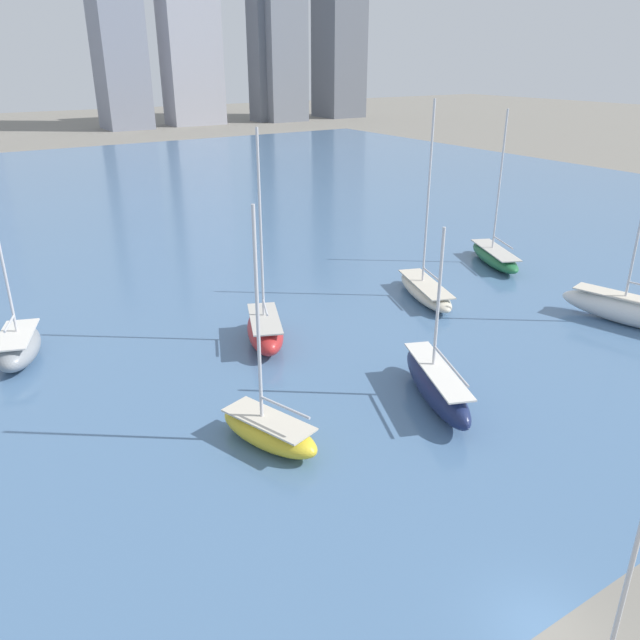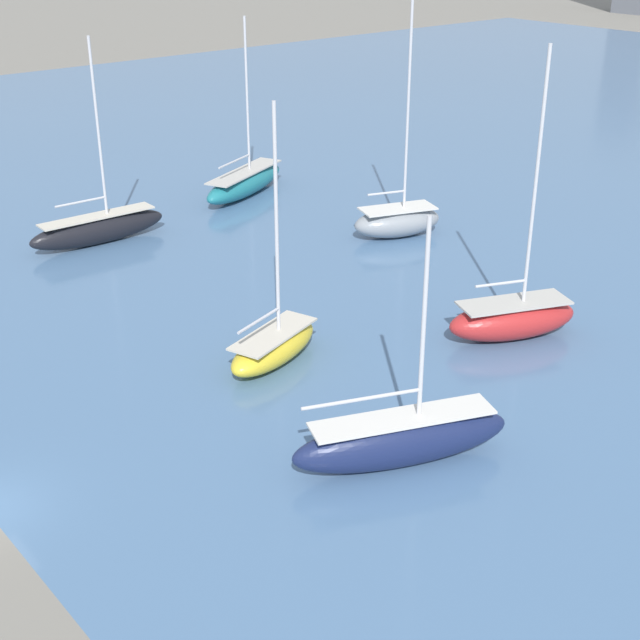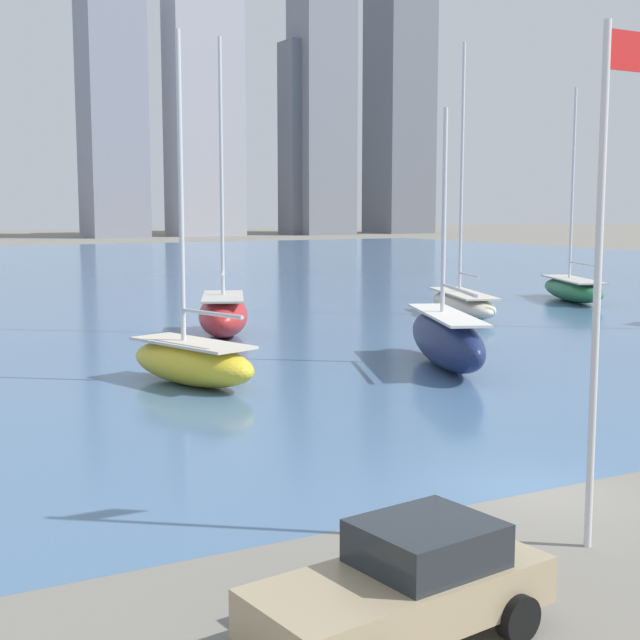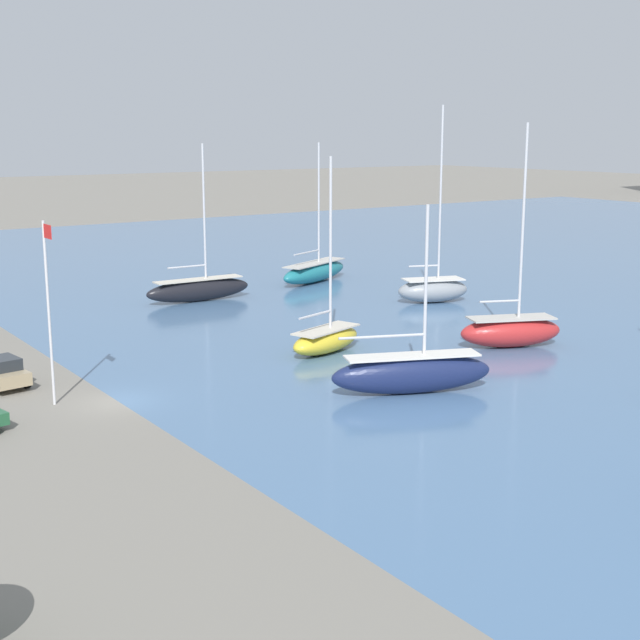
{
  "view_description": "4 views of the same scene",
  "coord_description": "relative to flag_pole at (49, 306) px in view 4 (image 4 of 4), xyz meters",
  "views": [
    {
      "loc": [
        -15.15,
        -9.06,
        18.51
      ],
      "look_at": [
        2.36,
        18.06,
        4.87
      ],
      "focal_mm": 35.0,
      "sensor_mm": 36.0,
      "label": 1
    },
    {
      "loc": [
        28.23,
        -7.69,
        20.09
      ],
      "look_at": [
        4.19,
        12.44,
        5.49
      ],
      "focal_mm": 50.0,
      "sensor_mm": 36.0,
      "label": 2
    },
    {
      "loc": [
        -13.5,
        -14.72,
        6.34
      ],
      "look_at": [
        3.22,
        16.32,
        1.87
      ],
      "focal_mm": 50.0,
      "sensor_mm": 36.0,
      "label": 3
    },
    {
      "loc": [
        43.18,
        -16.82,
        13.93
      ],
      "look_at": [
        -0.63,
        13.37,
        2.7
      ],
      "focal_mm": 50.0,
      "sensor_mm": 36.0,
      "label": 4
    }
  ],
  "objects": [
    {
      "name": "sailboat_teal",
      "position": [
        -24.6,
        33.14,
        -4.26
      ],
      "size": [
        6.23,
        10.19,
        13.01
      ],
      "rotation": [
        0.0,
        0.0,
        0.42
      ],
      "color": "#1E757F",
      "rests_on": "harbor_water"
    },
    {
      "name": "sailboat_gray",
      "position": [
        -10.41,
        35.45,
        -4.13
      ],
      "size": [
        4.45,
        6.58,
        16.09
      ],
      "rotation": [
        0.0,
        0.0,
        -0.34
      ],
      "color": "gray",
      "rests_on": "harbor_water"
    },
    {
      "name": "sailboat_navy",
      "position": [
        8.93,
        16.73,
        -4.13
      ],
      "size": [
        5.14,
        9.04,
        10.23
      ],
      "rotation": [
        0.0,
        0.0,
        -0.39
      ],
      "color": "#19234C",
      "rests_on": "harbor_water"
    },
    {
      "name": "flag_pole",
      "position": [
        0.0,
        0.0,
        0.0
      ],
      "size": [
        1.24,
        0.14,
        9.61
      ],
      "color": "silver",
      "rests_on": "ground_plane"
    },
    {
      "name": "sailboat_red",
      "position": [
        4.42,
        29.09,
        -4.16
      ],
      "size": [
        4.92,
        7.34,
        14.54
      ],
      "rotation": [
        0.0,
        0.0,
        -0.4
      ],
      "color": "#B72828",
      "rests_on": "harbor_water"
    },
    {
      "name": "sailboat_black",
      "position": [
        -21.96,
        19.55,
        -4.22
      ],
      "size": [
        1.98,
        9.41,
        13.05
      ],
      "rotation": [
        0.0,
        0.0,
        -0.02
      ],
      "color": "black",
      "rests_on": "harbor_water"
    },
    {
      "name": "sailboat_yellow",
      "position": [
        -1.24,
        18.14,
        -4.36
      ],
      "size": [
        4.04,
        6.58,
        12.48
      ],
      "rotation": [
        0.0,
        0.0,
        0.32
      ],
      "color": "yellow",
      "rests_on": "harbor_water"
    },
    {
      "name": "ground_plane",
      "position": [
        1.36,
        2.94,
        -5.28
      ],
      "size": [
        500.0,
        500.0,
        0.0
      ],
      "primitive_type": "plane",
      "color": "gray"
    }
  ]
}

